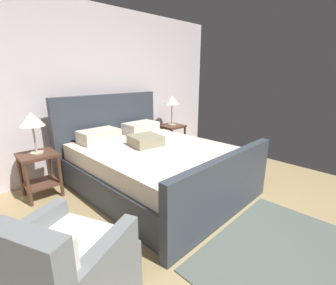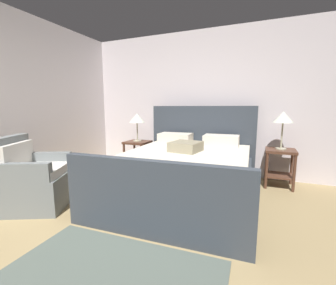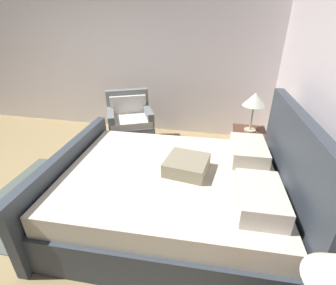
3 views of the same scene
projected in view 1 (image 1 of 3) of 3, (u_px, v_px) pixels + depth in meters
name	position (u px, v px, depth m)	size (l,w,h in m)	color
ground_plane	(293.00, 259.00, 2.09)	(4.80, 6.42, 0.02)	#9D865A
wall_back	(104.00, 90.00, 4.03)	(4.92, 0.12, 2.65)	silver
bed	(152.00, 164.00, 3.34)	(1.98, 2.43, 1.28)	#353D46
nightstand_right	(172.00, 135.00, 4.80)	(0.44, 0.44, 0.60)	#503123
table_lamp_right	(172.00, 101.00, 4.61)	(0.30, 0.30, 0.59)	#B7B293
nightstand_left	(39.00, 168.00, 3.08)	(0.44, 0.44, 0.60)	#503123
table_lamp_left	(32.00, 120.00, 2.90)	(0.30, 0.30, 0.54)	#B7B293
armchair	(60.00, 277.00, 1.48)	(0.97, 0.97, 0.90)	slate
area_rug	(276.00, 251.00, 2.17)	(1.67, 1.03, 0.01)	#525C54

